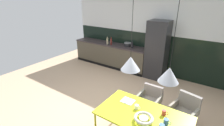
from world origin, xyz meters
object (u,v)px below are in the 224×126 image
object	(u,v)px
open_book	(128,101)
cooking_pot	(128,44)
pendant_lamp_over_table_far	(169,75)
dining_table	(143,116)
fruit_bowl	(144,118)
mug_tall_blue	(166,122)
mug_dark_espresso	(137,107)
armchair_far_side	(151,97)
bottle_spice_small	(107,41)
armchair_corner_seat	(186,108)
bottle_oil_tall	(111,42)
bottle_wine_green	(132,45)
refrigerator_column	(157,50)
mug_glass_clear	(164,113)
pendant_lamp_over_table_near	(130,63)

from	to	relation	value
open_book	cooking_pot	xyz separation A→B (m)	(-1.62, 2.85, 0.23)
cooking_pot	pendant_lamp_over_table_far	distance (m)	3.86
dining_table	fruit_bowl	bearing A→B (deg)	-65.65
mug_tall_blue	pendant_lamp_over_table_far	xyz separation A→B (m)	(-0.08, 0.06, 0.80)
mug_dark_espresso	open_book	bearing A→B (deg)	155.88
armchair_far_side	cooking_pot	xyz separation A→B (m)	(-1.81, 2.10, 0.48)
bottle_spice_small	pendant_lamp_over_table_far	world-z (taller)	pendant_lamp_over_table_far
cooking_pot	mug_dark_espresso	bearing A→B (deg)	-57.79
armchair_corner_seat	fruit_bowl	world-z (taller)	fruit_bowl
armchair_far_side	bottle_oil_tall	xyz separation A→B (m)	(-2.44, 1.91, 0.54)
mug_dark_espresso	bottle_spice_small	xyz separation A→B (m)	(-2.66, 2.76, 0.25)
open_book	bottle_wine_green	distance (m)	3.06
armchair_far_side	pendant_lamp_over_table_far	xyz separation A→B (m)	(0.55, -0.89, 1.10)
refrigerator_column	fruit_bowl	xyz separation A→B (m)	(0.93, -3.10, -0.19)
open_book	bottle_spice_small	distance (m)	3.59
fruit_bowl	mug_tall_blue	world-z (taller)	mug_tall_blue
refrigerator_column	armchair_corner_seat	bearing A→B (deg)	-54.93
mug_dark_espresso	mug_tall_blue	world-z (taller)	mug_tall_blue
armchair_corner_seat	mug_glass_clear	xyz separation A→B (m)	(-0.24, -0.75, 0.27)
mug_glass_clear	bottle_oil_tall	xyz separation A→B (m)	(-2.96, 2.66, 0.25)
refrigerator_column	pendant_lamp_over_table_near	world-z (taller)	pendant_lamp_over_table_near
fruit_bowl	cooking_pot	size ratio (longest dim) A/B	1.16
pendant_lamp_over_table_far	refrigerator_column	bearing A→B (deg)	112.20
pendant_lamp_over_table_far	mug_dark_espresso	bearing A→B (deg)	176.46
open_book	pendant_lamp_over_table_near	size ratio (longest dim) A/B	0.19
refrigerator_column	pendant_lamp_over_table_near	distance (m)	3.02
pendant_lamp_over_table_near	mug_tall_blue	bearing A→B (deg)	-3.61
cooking_pot	armchair_corner_seat	bearing A→B (deg)	-39.12
refrigerator_column	armchair_far_side	bearing A→B (deg)	-72.40
armchair_corner_seat	mug_dark_espresso	bearing A→B (deg)	64.10
bottle_wine_green	pendant_lamp_over_table_far	bearing A→B (deg)	-53.80
mug_dark_espresso	bottle_oil_tall	xyz separation A→B (m)	(-2.49, 2.78, 0.26)
armchair_far_side	mug_dark_espresso	distance (m)	0.91
mug_tall_blue	cooking_pot	xyz separation A→B (m)	(-2.44, 3.05, 0.19)
bottle_spice_small	open_book	bearing A→B (deg)	-47.69
open_book	armchair_far_side	bearing A→B (deg)	75.12
open_book	mug_glass_clear	bearing A→B (deg)	0.03
mug_tall_blue	mug_glass_clear	size ratio (longest dim) A/B	1.09
mug_tall_blue	pendant_lamp_over_table_near	world-z (taller)	pendant_lamp_over_table_near
armchair_far_side	pendant_lamp_over_table_far	world-z (taller)	pendant_lamp_over_table_far
refrigerator_column	fruit_bowl	distance (m)	3.24
armchair_far_side	open_book	bearing A→B (deg)	75.49
armchair_far_side	mug_tall_blue	distance (m)	1.17
mug_dark_espresso	pendant_lamp_over_table_far	bearing A→B (deg)	-3.54
pendant_lamp_over_table_near	armchair_far_side	bearing A→B (deg)	83.86
mug_dark_espresso	pendant_lamp_over_table_near	distance (m)	0.86
refrigerator_column	armchair_corner_seat	xyz separation A→B (m)	(1.40, -1.99, -0.47)
fruit_bowl	mug_dark_espresso	xyz separation A→B (m)	(-0.24, 0.23, -0.02)
armchair_corner_seat	mug_tall_blue	distance (m)	1.00
refrigerator_column	mug_tall_blue	world-z (taller)	refrigerator_column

